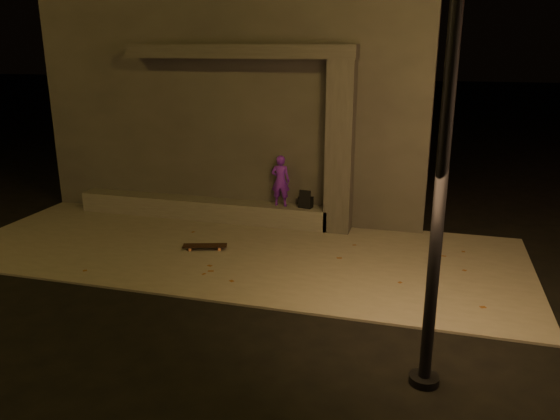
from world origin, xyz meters
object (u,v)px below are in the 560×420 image
(column, at_px, (340,148))
(street_lamp_0, at_px, (452,57))
(skateboard, at_px, (205,246))
(skateboarder, at_px, (281,181))
(backpack, at_px, (306,201))

(column, bearing_deg, street_lamp_0, -69.44)
(skateboard, bearing_deg, column, 21.90)
(skateboarder, distance_m, street_lamp_0, 6.77)
(skateboard, height_order, street_lamp_0, street_lamp_0)
(skateboard, relative_size, street_lamp_0, 0.13)
(column, distance_m, backpack, 1.41)
(column, xyz_separation_m, backpack, (-0.72, 0.00, -1.21))
(backpack, bearing_deg, skateboard, -118.18)
(backpack, bearing_deg, column, 11.61)
(backpack, xyz_separation_m, skateboard, (-1.59, -1.91, -0.51))
(street_lamp_0, bearing_deg, column, 110.56)
(skateboard, bearing_deg, street_lamp_0, -55.73)
(skateboarder, relative_size, street_lamp_0, 0.17)
(column, height_order, skateboarder, column)
(backpack, bearing_deg, street_lamp_0, -51.27)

